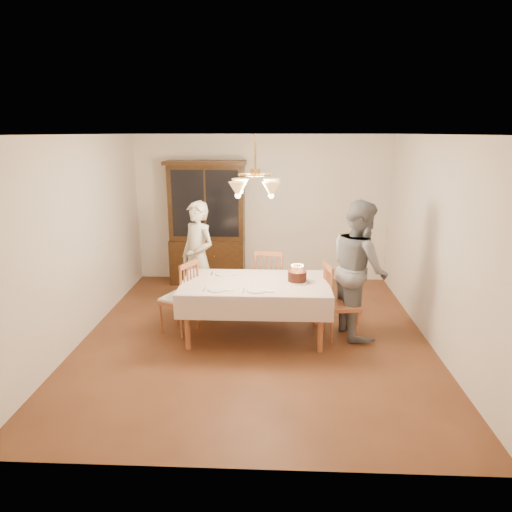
{
  "coord_description": "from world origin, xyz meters",
  "views": [
    {
      "loc": [
        0.26,
        -5.59,
        2.62
      ],
      "look_at": [
        0.0,
        0.2,
        1.05
      ],
      "focal_mm": 32.0,
      "sensor_mm": 36.0,
      "label": 1
    }
  ],
  "objects_px": {
    "elderly_woman": "(198,258)",
    "dining_table": "(255,287)",
    "birthday_cake": "(297,277)",
    "china_hutch": "(207,225)",
    "chair_far_side": "(270,285)"
  },
  "relations": [
    {
      "from": "chair_far_side",
      "to": "elderly_woman",
      "type": "xyz_separation_m",
      "value": [
        -1.07,
        0.05,
        0.39
      ]
    },
    {
      "from": "china_hutch",
      "to": "dining_table",
      "type": "bearing_deg",
      "value": -67.14
    },
    {
      "from": "elderly_woman",
      "to": "dining_table",
      "type": "bearing_deg",
      "value": -4.16
    },
    {
      "from": "elderly_woman",
      "to": "chair_far_side",
      "type": "bearing_deg",
      "value": 37.05
    },
    {
      "from": "china_hutch",
      "to": "chair_far_side",
      "type": "height_order",
      "value": "china_hutch"
    },
    {
      "from": "china_hutch",
      "to": "chair_far_side",
      "type": "xyz_separation_m",
      "value": [
        1.14,
        -1.45,
        -0.6
      ]
    },
    {
      "from": "birthday_cake",
      "to": "china_hutch",
      "type": "bearing_deg",
      "value": 123.72
    },
    {
      "from": "chair_far_side",
      "to": "elderly_woman",
      "type": "relative_size",
      "value": 0.6
    },
    {
      "from": "elderly_woman",
      "to": "birthday_cake",
      "type": "height_order",
      "value": "elderly_woman"
    },
    {
      "from": "chair_far_side",
      "to": "elderly_woman",
      "type": "bearing_deg",
      "value": 177.2
    },
    {
      "from": "birthday_cake",
      "to": "dining_table",
      "type": "bearing_deg",
      "value": -177.48
    },
    {
      "from": "dining_table",
      "to": "birthday_cake",
      "type": "relative_size",
      "value": 6.33
    },
    {
      "from": "dining_table",
      "to": "elderly_woman",
      "type": "xyz_separation_m",
      "value": [
        -0.89,
        0.86,
        0.15
      ]
    },
    {
      "from": "dining_table",
      "to": "chair_far_side",
      "type": "xyz_separation_m",
      "value": [
        0.19,
        0.81,
        -0.24
      ]
    },
    {
      "from": "dining_table",
      "to": "chair_far_side",
      "type": "relative_size",
      "value": 1.9
    }
  ]
}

